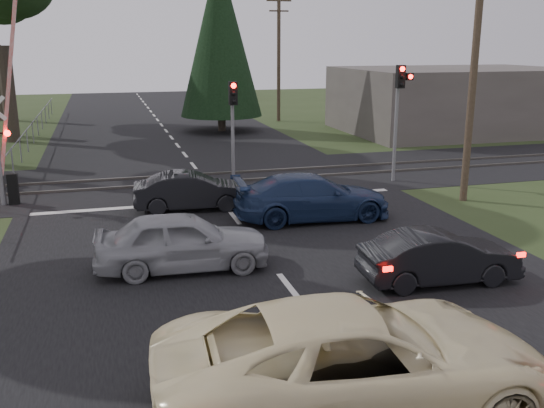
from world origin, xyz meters
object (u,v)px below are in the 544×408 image
object	(u,v)px
traffic_signal_right	(400,100)
utility_pole_near	(474,67)
utility_pole_far	(215,50)
traffic_signal_center	(233,115)
cream_coupe	(356,359)
dark_hatchback	(439,258)
blue_sedan	(312,197)
crossing_signal	(4,147)
silver_car	(182,241)
dark_car_far	(192,191)
utility_pole_mid	(279,55)

from	to	relation	value
traffic_signal_right	utility_pole_near	bearing A→B (deg)	-74.66
utility_pole_far	traffic_signal_center	bearing A→B (deg)	-99.60
traffic_signal_right	utility_pole_far	bearing A→B (deg)	88.80
utility_pole_near	utility_pole_far	distance (m)	49.00
utility_pole_near	utility_pole_far	xyz separation A→B (m)	(0.00, 49.00, 0.00)
traffic_signal_center	utility_pole_far	distance (m)	44.99
cream_coupe	dark_hatchback	world-z (taller)	cream_coupe
cream_coupe	dark_hatchback	xyz separation A→B (m)	(3.98, 4.27, -0.24)
blue_sedan	utility_pole_near	bearing A→B (deg)	-79.89
utility_pole_far	dark_hatchback	world-z (taller)	utility_pole_far
traffic_signal_right	cream_coupe	size ratio (longest dim) A/B	0.76
utility_pole_far	crossing_signal	bearing A→B (deg)	-109.23
silver_car	blue_sedan	size ratio (longest dim) A/B	0.86
crossing_signal	cream_coupe	xyz separation A→B (m)	(6.81, -14.76, -1.20)
blue_sedan	traffic_signal_right	bearing A→B (deg)	-47.74
silver_car	dark_car_far	xyz separation A→B (m)	(1.05, 5.60, -0.10)
utility_pole_near	blue_sedan	distance (m)	7.35
utility_pole_near	dark_hatchback	size ratio (longest dim) A/B	2.39
utility_pole_far	blue_sedan	size ratio (longest dim) A/B	1.78
utility_pole_mid	dark_hatchback	xyz separation A→B (m)	(-4.99, -30.70, -4.10)
traffic_signal_center	utility_pole_near	xyz separation A→B (m)	(7.50, -4.68, 1.92)
crossing_signal	utility_pole_near	world-z (taller)	utility_pole_near
cream_coupe	utility_pole_far	bearing A→B (deg)	-5.23
utility_pole_near	crossing_signal	bearing A→B (deg)	166.50
traffic_signal_right	dark_hatchback	distance (m)	11.27
utility_pole_far	blue_sedan	xyz separation A→B (m)	(-6.11, -49.81, -3.99)
utility_pole_near	utility_pole_mid	bearing A→B (deg)	90.00
traffic_signal_center	dark_hatchback	xyz separation A→B (m)	(2.51, -11.38, -2.18)
cream_coupe	silver_car	world-z (taller)	cream_coupe
utility_pole_near	cream_coupe	bearing A→B (deg)	-129.26
traffic_signal_right	cream_coupe	bearing A→B (deg)	-119.02
crossing_signal	blue_sedan	bearing A→B (deg)	-25.46
crossing_signal	cream_coupe	size ratio (longest dim) A/B	1.12
crossing_signal	utility_pole_near	size ratio (longest dim) A/B	0.77
traffic_signal_center	dark_hatchback	size ratio (longest dim) A/B	1.09
crossing_signal	cream_coupe	distance (m)	16.30
traffic_signal_right	traffic_signal_center	xyz separation A→B (m)	(-6.55, 1.20, -0.51)
dark_hatchback	dark_car_far	size ratio (longest dim) A/B	0.97
utility_pole_mid	dark_car_far	size ratio (longest dim) A/B	2.31
utility_pole_far	silver_car	size ratio (longest dim) A/B	2.08
utility_pole_near	dark_car_far	size ratio (longest dim) A/B	2.31
cream_coupe	crossing_signal	bearing A→B (deg)	28.03
utility_pole_far	dark_hatchback	bearing A→B (deg)	-95.12
crossing_signal	traffic_signal_right	size ratio (longest dim) A/B	1.48
dark_hatchback	dark_car_far	bearing A→B (deg)	33.07
crossing_signal	blue_sedan	world-z (taller)	crossing_signal
crossing_signal	dark_hatchback	size ratio (longest dim) A/B	1.85
crossing_signal	dark_car_far	distance (m)	6.69
crossing_signal	utility_pole_mid	world-z (taller)	utility_pole_mid
dark_hatchback	silver_car	bearing A→B (deg)	69.36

